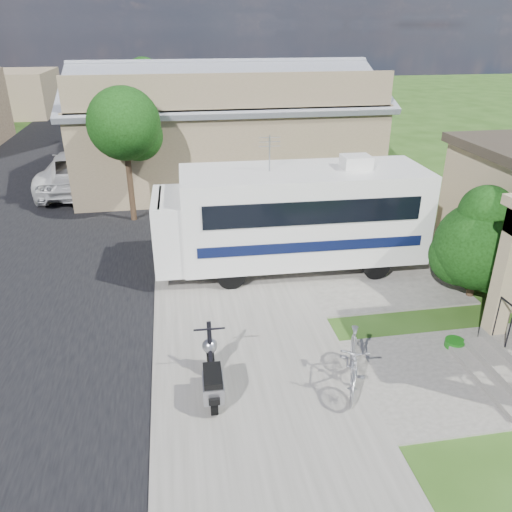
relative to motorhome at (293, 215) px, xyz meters
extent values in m
plane|color=#244312|center=(-0.82, -4.32, -1.60)|extent=(120.00, 120.00, 0.00)
cube|color=black|center=(-8.32, 5.68, -1.59)|extent=(9.00, 80.00, 0.02)
cube|color=#636059|center=(-1.82, 5.68, -1.57)|extent=(4.00, 80.00, 0.06)
cube|color=#636059|center=(0.68, 0.18, -1.58)|extent=(7.00, 6.00, 0.05)
cube|color=#636059|center=(2.18, -5.32, -1.58)|extent=(4.00, 3.00, 0.05)
cube|color=black|center=(4.66, -1.62, 0.10)|extent=(0.04, 1.10, 1.20)
cube|color=#636059|center=(2.88, -5.62, -1.44)|extent=(0.40, 2.16, 0.32)
cube|color=#636059|center=(2.53, -5.62, -1.52)|extent=(0.35, 2.16, 0.16)
cube|color=#927F5C|center=(3.25, -4.59, 0.25)|extent=(0.35, 0.35, 2.70)
cube|color=#79674B|center=(-0.82, 9.68, 0.20)|extent=(12.00, 8.00, 3.60)
cube|color=slate|center=(-0.82, 7.68, 2.55)|extent=(12.50, 4.40, 1.78)
cube|color=slate|center=(-0.82, 11.68, 2.55)|extent=(12.50, 4.40, 1.78)
cube|color=slate|center=(-0.82, 9.68, 3.25)|extent=(12.50, 0.50, 0.22)
cube|color=#79674B|center=(-0.82, 5.78, 2.55)|extent=(11.76, 0.20, 1.30)
cylinder|color=#302215|center=(-4.62, 4.68, -0.03)|extent=(0.20, 0.20, 3.15)
sphere|color=black|center=(-4.62, 4.68, 1.77)|extent=(2.40, 2.40, 2.40)
sphere|color=black|center=(-4.22, 4.88, 1.32)|extent=(1.68, 1.68, 1.68)
cylinder|color=#302215|center=(-4.62, 14.68, 0.04)|extent=(0.20, 0.20, 3.29)
sphere|color=black|center=(-4.62, 14.68, 1.92)|extent=(2.40, 2.40, 2.40)
sphere|color=black|center=(-4.22, 14.88, 1.45)|extent=(1.68, 1.68, 1.68)
cylinder|color=#302215|center=(-4.62, 23.68, -0.10)|extent=(0.20, 0.20, 3.01)
sphere|color=black|center=(-4.62, 23.68, 1.62)|extent=(2.40, 2.40, 2.40)
sphere|color=black|center=(-4.22, 23.88, 1.19)|extent=(1.68, 1.68, 1.68)
cube|color=silver|center=(0.28, -0.01, 0.03)|extent=(6.59, 2.49, 2.43)
cube|color=silver|center=(-3.36, 0.08, -0.25)|extent=(0.80, 2.24, 1.87)
cube|color=black|center=(-3.53, 0.08, 0.26)|extent=(0.10, 1.99, 0.84)
cube|color=black|center=(0.25, -1.19, 0.47)|extent=(5.56, 0.16, 0.61)
cube|color=black|center=(0.31, 1.17, 0.47)|extent=(5.56, 0.16, 0.61)
cube|color=black|center=(0.25, -1.19, -0.45)|extent=(5.88, 0.16, 0.28)
cube|color=black|center=(0.31, 1.17, -0.45)|extent=(5.88, 0.16, 0.28)
cube|color=silver|center=(1.68, -0.04, 1.41)|extent=(0.76, 0.67, 0.33)
cylinder|color=#939399|center=(-0.66, 0.02, 1.71)|extent=(0.04, 0.04, 0.93)
cylinder|color=black|center=(-1.84, -0.98, -1.18)|extent=(0.75, 0.28, 0.75)
cylinder|color=black|center=(-1.79, 1.07, -1.18)|extent=(0.75, 0.28, 0.75)
cylinder|color=black|center=(2.08, -1.08, -1.18)|extent=(0.75, 0.28, 0.75)
cylinder|color=black|center=(2.13, 0.98, -1.18)|extent=(0.75, 0.28, 0.75)
cylinder|color=#302215|center=(4.11, -2.41, -1.17)|extent=(0.17, 0.17, 0.87)
sphere|color=black|center=(4.11, -2.41, -0.19)|extent=(2.18, 2.18, 2.18)
sphere|color=black|center=(4.55, -2.09, 0.25)|extent=(1.74, 1.74, 1.74)
sphere|color=black|center=(3.78, -2.20, -0.51)|extent=(1.52, 1.52, 1.52)
sphere|color=black|center=(4.33, -2.74, -0.62)|extent=(1.31, 1.31, 1.31)
sphere|color=black|center=(4.11, -2.41, 0.68)|extent=(1.31, 1.31, 1.31)
cylinder|color=black|center=(-2.71, -5.56, -1.31)|extent=(0.15, 0.48, 0.47)
cylinder|color=black|center=(-2.67, -4.38, -1.31)|extent=(0.15, 0.48, 0.47)
cube|color=#939399|center=(-2.69, -5.02, -1.24)|extent=(0.34, 0.60, 0.09)
cube|color=#939399|center=(-2.71, -5.45, -1.09)|extent=(0.39, 0.61, 0.32)
cube|color=black|center=(-2.70, -5.40, -0.88)|extent=(0.35, 0.66, 0.13)
cube|color=black|center=(-2.72, -5.72, -1.11)|extent=(0.20, 0.22, 0.11)
cylinder|color=black|center=(-2.67, -4.45, -0.88)|extent=(0.10, 0.37, 0.90)
sphere|color=#939399|center=(-2.67, -4.38, -0.95)|extent=(0.30, 0.30, 0.30)
sphere|color=black|center=(-2.66, -4.29, -0.95)|extent=(0.13, 0.13, 0.13)
cylinder|color=black|center=(-2.67, -4.54, -0.47)|extent=(0.59, 0.06, 0.04)
cube|color=black|center=(-2.67, -4.38, -1.18)|extent=(0.16, 0.31, 0.06)
imported|color=#939399|center=(-0.07, -5.25, -1.06)|extent=(1.09, 1.89, 1.10)
imported|color=silver|center=(-6.95, 8.87, -0.78)|extent=(2.84, 5.99, 1.65)
imported|color=silver|center=(-7.53, 15.57, -0.79)|extent=(3.20, 5.91, 1.63)
cylinder|color=#155D12|center=(2.55, -4.43, -1.51)|extent=(0.41, 0.41, 0.19)
camera|label=1|loc=(-3.13, -12.47, 4.71)|focal=35.00mm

